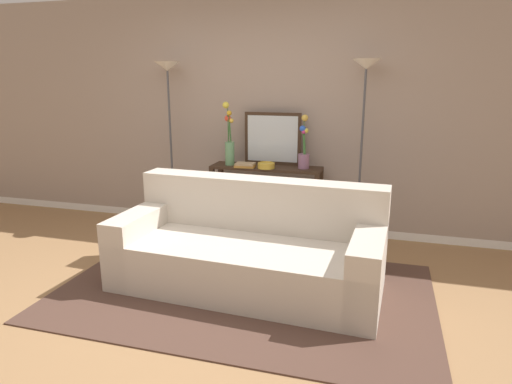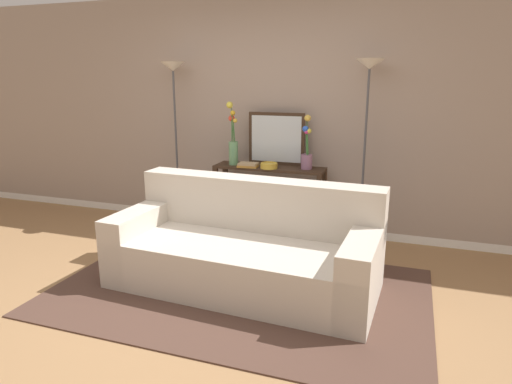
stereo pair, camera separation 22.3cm
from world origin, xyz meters
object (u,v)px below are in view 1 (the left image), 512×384
Objects in this scene: floor_lamp_left at (169,99)px; floor_lamp_right at (364,102)px; book_row_under_console at (236,227)px; fruit_bowl at (266,165)px; book_stack at (245,165)px; vase_short_flowers at (304,151)px; vase_tall_flowers at (229,143)px; wall_mirror at (273,139)px; console_table at (266,189)px; couch at (249,251)px.

floor_lamp_right is at bearing 0.00° from floor_lamp_left.
book_row_under_console is (0.79, -0.01, -1.44)m from floor_lamp_left.
fruit_bowl is (-0.98, -0.10, -0.68)m from floor_lamp_right.
vase_short_flowers is at bearing 9.34° from book_stack.
vase_tall_flowers is 2.47× the size of book_row_under_console.
vase_short_flowers is (0.83, 0.02, -0.06)m from vase_tall_flowers.
book_row_under_console is at bearing -161.11° from wall_mirror.
console_table is at bearing -0.41° from floor_lamp_left.
floor_lamp_left is 0.99× the size of floor_lamp_right.
vase_tall_flowers is at bearing 170.88° from fruit_bowl.
couch reaches higher than fruit_bowl.
floor_lamp_left reaches higher than wall_mirror.
couch is 12.34× the size of fruit_bowl.
book_row_under_console is at bearing 165.89° from fruit_bowl.
floor_lamp_left is 1.64m from vase_short_flowers.
fruit_bowl is 0.87m from book_row_under_console.
floor_lamp_right reaches higher than vase_short_flowers.
console_table is 2.12× the size of vase_short_flowers.
floor_lamp_left is 1.64m from book_row_under_console.
floor_lamp_right is 3.02× the size of wall_mirror.
wall_mirror is 0.34m from fruit_bowl.
wall_mirror is (0.04, 0.13, 0.54)m from console_table.
console_table reaches higher than book_row_under_console.
floor_lamp_right is at bearing 56.83° from couch.
floor_lamp_left is (-1.14, 0.01, 0.96)m from console_table.
fruit_bowl is at bearing -74.91° from console_table.
fruit_bowl is 0.80× the size of book_stack.
floor_lamp_right reaches higher than vase_tall_flowers.
book_row_under_console is (-0.77, 0.00, -0.93)m from vase_short_flowers.
wall_mirror reaches higher than console_table.
wall_mirror is 0.92× the size of vase_tall_flowers.
vase_short_flowers is (0.38, -0.14, -0.10)m from wall_mirror.
book_stack is at bearing -170.66° from vase_short_flowers.
couch is 3.94× the size of vase_short_flowers.
couch is at bearing -100.35° from vase_short_flowers.
console_table is at bearing -179.53° from floor_lamp_right.
couch is 3.56× the size of wall_mirror.
floor_lamp_right is (2.15, 0.00, 0.01)m from floor_lamp_left.
floor_lamp_left reaches higher than vase_tall_flowers.
fruit_bowl is (1.17, -0.10, -0.67)m from floor_lamp_left.
floor_lamp_left is 1.25m from wall_mirror.
vase_tall_flowers is 3.03× the size of book_stack.
floor_lamp_right is at bearing 6.07° from fruit_bowl.
floor_lamp_right is 1.49m from vase_tall_flowers.
floor_lamp_left is 0.86m from vase_tall_flowers.
floor_lamp_left is 2.76× the size of vase_tall_flowers.
fruit_bowl is (0.44, -0.07, -0.22)m from vase_tall_flowers.
book_stack is at bearing -35.32° from book_row_under_console.
floor_lamp_right is at bearing 0.93° from vase_short_flowers.
vase_short_flowers is 3.13× the size of fruit_bowl.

